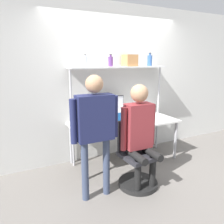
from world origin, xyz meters
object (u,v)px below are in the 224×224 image
Objects in this scene: monitor at (107,107)px; person_standing at (95,122)px; cell_phone at (130,124)px; person_seated at (140,128)px; bottle_blue at (150,60)px; storage_box at (130,60)px; laptop at (114,123)px; bottle_purple at (111,61)px; bottle_clear at (85,62)px; office_chair at (137,166)px.

person_standing reaches higher than monitor.
monitor is 4.22× the size of cell_phone.
monitor reaches higher than cell_phone.
bottle_blue is (0.83, 1.00, 0.88)m from person_seated.
person_seated is 1.39m from storage_box.
bottle_purple is at bearing 72.01° from laptop.
bottle_purple is at bearing 87.25° from person_seated.
person_seated is 6.62× the size of storage_box.
bottle_purple is 1.04× the size of bottle_clear.
cell_phone is at bearing 33.93° from person_standing.
bottle_clear is at bearing 76.22° from person_standing.
person_seated is at bearing -92.75° from bottle_purple.
bottle_clear is at bearing 146.53° from cell_phone.
bottle_purple is (0.06, -0.01, 0.77)m from monitor.
office_chair is 4.68× the size of bottle_purple.
monitor is 1.01m from person_seated.
monitor is 1.78× the size of laptop.
bottle_clear is at bearing -180.00° from storage_box.
storage_box is (-0.42, 0.00, 0.00)m from bottle_blue.
storage_box is (0.43, -0.01, 0.79)m from monitor.
laptop reaches higher than office_chair.
storage_box is at bearing 0.00° from bottle_clear.
bottle_purple reaches higher than bottle_clear.
bottle_blue is (0.91, 0.39, 0.96)m from laptop.
cell_phone is 0.78× the size of bottle_clear.
storage_box reaches higher than monitor.
person_seated is 7.55× the size of bottle_clear.
bottle_purple is 0.91× the size of storage_box.
laptop is at bearing 97.56° from person_seated.
storage_box is at bearing 67.41° from person_seated.
person_seated is at bearing -112.59° from storage_box.
bottle_clear is 0.81m from storage_box.
person_seated is (0.00, -0.05, 0.57)m from office_chair.
bottle_purple reaches higher than monitor.
laptop is 1.86× the size of bottle_clear.
laptop is at bearing 97.78° from office_chair.
monitor is at bearing 90.44° from office_chair.
monitor is at bearing 90.65° from person_seated.
bottle_purple is at bearing 0.00° from bottle_clear.
bottle_purple is (0.68, 0.96, 0.72)m from person_standing.
monitor is at bearing 57.55° from person_standing.
bottle_blue reaches higher than cell_phone.
bottle_blue reaches higher than monitor.
person_standing is (-0.84, -0.57, 0.29)m from cell_phone.
bottle_blue reaches higher than person_seated.
cell_phone is at bearing -61.59° from monitor.
cell_phone is 0.09× the size of person_standing.
storage_box reaches higher than cell_phone.
storage_box is at bearing -1.27° from monitor.
bottle_purple is at bearing -180.00° from bottle_blue.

